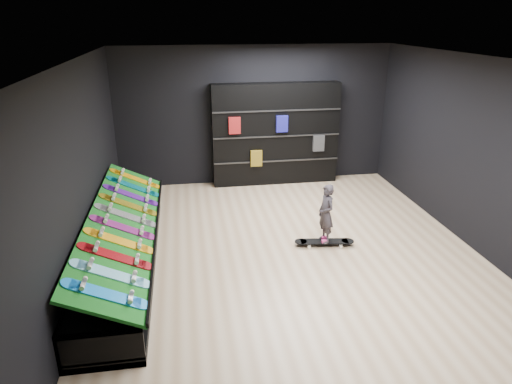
{
  "coord_description": "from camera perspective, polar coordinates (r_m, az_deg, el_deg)",
  "views": [
    {
      "loc": [
        -1.55,
        -6.31,
        3.56
      ],
      "look_at": [
        -0.5,
        0.2,
        1.0
      ],
      "focal_mm": 32.0,
      "sensor_mm": 36.0,
      "label": 1
    }
  ],
  "objects": [
    {
      "name": "display_board_1",
      "position": [
        5.67,
        -17.64,
        -9.71
      ],
      "size": [
        0.93,
        0.22,
        0.5
      ],
      "primitive_type": null,
      "rotation": [
        0.0,
        0.44,
        0.0
      ],
      "color": "#0CB2E5",
      "rests_on": "turf_ramp"
    },
    {
      "name": "floor_skateboard",
      "position": [
        7.66,
        8.53,
        -6.32
      ],
      "size": [
        1.0,
        0.35,
        0.09
      ],
      "primitive_type": null,
      "rotation": [
        0.0,
        0.0,
        -0.13
      ],
      "color": "black",
      "rests_on": "ground"
    },
    {
      "name": "display_board_2",
      "position": [
        6.03,
        -17.13,
        -7.68
      ],
      "size": [
        0.93,
        0.22,
        0.5
      ],
      "primitive_type": null,
      "rotation": [
        0.0,
        0.44,
        0.0
      ],
      "color": "red",
      "rests_on": "turf_ramp"
    },
    {
      "name": "wall_left",
      "position": [
        6.79,
        -21.03,
        2.12
      ],
      "size": [
        0.02,
        7.0,
        3.0
      ],
      "primitive_type": "cube",
      "color": "black",
      "rests_on": "ground"
    },
    {
      "name": "wall_front",
      "position": [
        3.81,
        16.94,
        -12.49
      ],
      "size": [
        6.0,
        0.02,
        3.0
      ],
      "primitive_type": "cube",
      "color": "black",
      "rests_on": "ground"
    },
    {
      "name": "display_board_9",
      "position": [
        8.73,
        -14.83,
        1.63
      ],
      "size": [
        0.93,
        0.22,
        0.5
      ],
      "primitive_type": null,
      "rotation": [
        0.0,
        0.44,
        0.0
      ],
      "color": "yellow",
      "rests_on": "turf_ramp"
    },
    {
      "name": "display_board_6",
      "position": [
        7.55,
        -15.61,
        -1.55
      ],
      "size": [
        0.93,
        0.22,
        0.5
      ],
      "primitive_type": null,
      "rotation": [
        0.0,
        0.44,
        0.0
      ],
      "color": "yellow",
      "rests_on": "turf_ramp"
    },
    {
      "name": "wall_right",
      "position": [
        8.05,
        25.75,
        4.25
      ],
      "size": [
        0.02,
        7.0,
        3.0
      ],
      "primitive_type": "cube",
      "color": "black",
      "rests_on": "ground"
    },
    {
      "name": "display_board_0",
      "position": [
        5.32,
        -18.23,
        -12.03
      ],
      "size": [
        0.93,
        0.22,
        0.5
      ],
      "primitive_type": null,
      "rotation": [
        0.0,
        0.44,
        0.0
      ],
      "color": "blue",
      "rests_on": "turf_ramp"
    },
    {
      "name": "wall_back",
      "position": [
        10.14,
        -0.19,
        9.49
      ],
      "size": [
        6.0,
        0.02,
        3.0
      ],
      "primitive_type": "cube",
      "color": "black",
      "rests_on": "ground"
    },
    {
      "name": "display_rack",
      "position": [
        7.19,
        -16.2,
        -7.1
      ],
      "size": [
        0.9,
        4.5,
        0.5
      ],
      "primitive_type": null,
      "color": "black",
      "rests_on": "ground"
    },
    {
      "name": "display_board_7",
      "position": [
        7.94,
        -15.32,
        -0.38
      ],
      "size": [
        0.93,
        0.22,
        0.5
      ],
      "primitive_type": null,
      "rotation": [
        0.0,
        0.44,
        0.0
      ],
      "color": "purple",
      "rests_on": "turf_ramp"
    },
    {
      "name": "ceiling",
      "position": [
        6.52,
        4.81,
        16.23
      ],
      "size": [
        6.0,
        7.0,
        0.01
      ],
      "primitive_type": "cube",
      "color": "white",
      "rests_on": "ground"
    },
    {
      "name": "display_board_3",
      "position": [
        6.41,
        -16.68,
        -5.88
      ],
      "size": [
        0.93,
        0.22,
        0.5
      ],
      "primitive_type": null,
      "rotation": [
        0.0,
        0.44,
        0.0
      ],
      "color": "orange",
      "rests_on": "turf_ramp"
    },
    {
      "name": "turf_ramp",
      "position": [
        6.99,
        -16.18,
        -3.74
      ],
      "size": [
        0.92,
        4.5,
        0.46
      ],
      "primitive_type": "cube",
      "rotation": [
        0.0,
        0.44,
        0.0
      ],
      "color": "#0D5512",
      "rests_on": "display_rack"
    },
    {
      "name": "child",
      "position": [
        7.51,
        8.66,
        -4.05
      ],
      "size": [
        0.19,
        0.25,
        0.59
      ],
      "primitive_type": "imported",
      "rotation": [
        0.0,
        0.0,
        -1.4
      ],
      "color": "black",
      "rests_on": "floor_skateboard"
    },
    {
      "name": "display_board_5",
      "position": [
        7.16,
        -15.93,
        -2.84
      ],
      "size": [
        0.93,
        0.22,
        0.5
      ],
      "primitive_type": null,
      "rotation": [
        0.0,
        0.44,
        0.0
      ],
      "color": "black",
      "rests_on": "turf_ramp"
    },
    {
      "name": "display_board_8",
      "position": [
        8.33,
        -15.06,
        0.67
      ],
      "size": [
        0.93,
        0.22,
        0.5
      ],
      "primitive_type": null,
      "rotation": [
        0.0,
        0.44,
        0.0
      ],
      "color": "#0C8C99",
      "rests_on": "turf_ramp"
    },
    {
      "name": "floor",
      "position": [
        7.41,
        4.1,
        -7.56
      ],
      "size": [
        6.0,
        7.0,
        0.01
      ],
      "primitive_type": "cube",
      "color": "#CCAF89",
      "rests_on": "ground"
    },
    {
      "name": "display_board_4",
      "position": [
        6.78,
        -16.28,
        -4.27
      ],
      "size": [
        0.93,
        0.22,
        0.5
      ],
      "primitive_type": null,
      "rotation": [
        0.0,
        0.44,
        0.0
      ],
      "color": "#2626BF",
      "rests_on": "turf_ramp"
    },
    {
      "name": "back_shelving",
      "position": [
        10.13,
        2.45,
        7.22
      ],
      "size": [
        2.79,
        0.32,
        2.23
      ],
      "primitive_type": "cube",
      "color": "black",
      "rests_on": "ground"
    }
  ]
}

